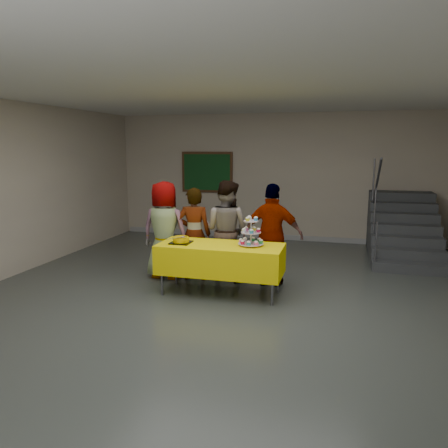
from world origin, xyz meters
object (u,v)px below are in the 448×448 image
Objects in this scene: bear_cake at (181,239)px; schoolchild_b at (194,234)px; bake_table at (220,258)px; schoolchild_d at (273,235)px; schoolchild_c at (226,230)px; noticeboard at (207,172)px; schoolchild_a at (165,230)px; staircase at (402,232)px; cupcake_stand at (251,235)px.

bear_cake is 0.23× the size of schoolchild_b.
schoolchild_d is at bearing 42.11° from bake_table.
noticeboard reaches higher than schoolchild_c.
schoolchild_a reaches higher than bear_cake.
staircase reaches higher than bear_cake.
bake_table is 4.22× the size of cupcake_stand.
schoolchild_c is (1.02, 0.21, 0.01)m from schoolchild_a.
cupcake_stand is (0.46, 0.05, 0.38)m from bake_table.
schoolchild_c is at bearing -8.71° from schoolchild_d.
bake_table is 5.25× the size of bear_cake.
schoolchild_c is 1.29× the size of noticeboard.
schoolchild_b is 0.54m from schoolchild_c.
schoolchild_c is at bearing -140.12° from staircase.
bake_table is 0.84m from schoolchild_c.
schoolchild_a is 1.05m from schoolchild_c.
staircase is at bearing -125.98° from schoolchild_c.
schoolchild_d is 3.56m from staircase.
schoolchild_b is (-1.09, 0.57, -0.15)m from cupcake_stand.
schoolchild_a is (-0.54, 0.63, -0.00)m from bear_cake.
bake_table is 0.59m from cupcake_stand.
schoolchild_b is at bearing 31.01° from schoolchild_c.
schoolchild_d reaches higher than schoolchild_b.
bear_cake is 0.22× the size of schoolchild_d.
schoolchild_c is 0.83m from schoolchild_d.
bake_table is 1.31m from schoolchild_a.
schoolchild_a is 0.51m from schoolchild_b.
noticeboard reaches higher than schoolchild_a.
schoolchild_c is 3.76m from noticeboard.
bear_cake is at bearing 82.28° from schoolchild_b.
schoolchild_a reaches higher than cupcake_stand.
noticeboard reaches higher than bake_table.
schoolchild_c is at bearing -173.07° from schoolchild_b.
schoolchild_c reaches higher than schoolchild_a.
bear_cake is at bearing -136.24° from staircase.
bear_cake is at bearing 131.10° from schoolchild_a.
schoolchild_a is at bearing 153.58° from bake_table.
schoolchild_c is at bearing -167.54° from schoolchild_a.
schoolchild_a reaches higher than schoolchild_b.
staircase reaches higher than bake_table.
cupcake_stand is 0.19× the size of staircase.
noticeboard is (-1.53, 4.19, 1.04)m from bake_table.
schoolchild_c is at bearing 59.92° from bear_cake.
schoolchild_c is 0.70× the size of staircase.
staircase is at bearing 48.63° from bake_table.
schoolchild_b is at bearing -172.92° from schoolchild_a.
schoolchild_a is 1.00× the size of schoolchild_d.
noticeboard is (-0.92, 4.25, 0.77)m from bear_cake.
schoolchild_a is 1.06× the size of schoolchild_b.
schoolchild_d is (0.23, 0.57, -0.10)m from cupcake_stand.
schoolchild_b is 4.51m from staircase.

